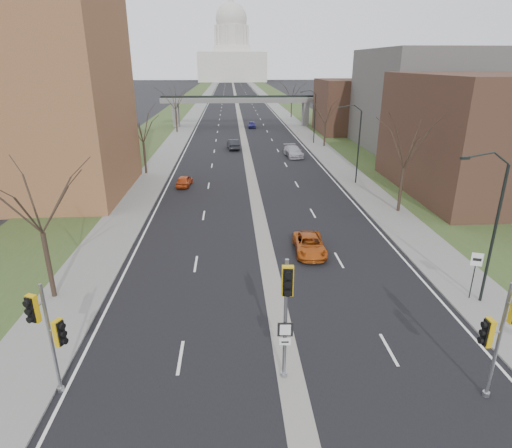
{
  "coord_description": "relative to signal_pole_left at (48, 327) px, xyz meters",
  "views": [
    {
      "loc": [
        -2.43,
        -14.75,
        13.01
      ],
      "look_at": [
        -0.99,
        9.42,
        3.84
      ],
      "focal_mm": 30.0,
      "sensor_mm": 36.0,
      "label": 1
    }
  ],
  "objects": [
    {
      "name": "car_right_far",
      "position": [
        11.94,
        77.65,
        -2.69
      ],
      "size": [
        1.63,
        3.91,
        1.32
      ],
      "primitive_type": "imported",
      "rotation": [
        0.0,
        0.0,
        -0.02
      ],
      "color": "navy",
      "rests_on": "ground"
    },
    {
      "name": "signal_pole_right",
      "position": [
        17.48,
        -1.29,
        0.13
      ],
      "size": [
        0.96,
        0.92,
        5.3
      ],
      "rotation": [
        0.0,
        0.0,
        0.03
      ],
      "color": "gray",
      "rests_on": "ground"
    },
    {
      "name": "commercial_block_mid",
      "position": [
        37.7,
        52.14,
        4.15
      ],
      "size": [
        18.0,
        22.0,
        15.0
      ],
      "primitive_type": "cube",
      "color": "#625E59",
      "rests_on": "ground"
    },
    {
      "name": "tree_left_b",
      "position": [
        -3.3,
        38.14,
        2.88
      ],
      "size": [
        6.75,
        6.75,
        8.81
      ],
      "color": "#382B21",
      "rests_on": "sidewalk_left"
    },
    {
      "name": "road_surface",
      "position": [
        9.7,
        150.14,
        -3.34
      ],
      "size": [
        20.0,
        600.0,
        0.01
      ],
      "primitive_type": "cube",
      "color": "black",
      "rests_on": "ground"
    },
    {
      "name": "tree_right_a",
      "position": [
        22.7,
        22.14,
        3.29
      ],
      "size": [
        7.2,
        7.2,
        9.4
      ],
      "color": "#382B21",
      "rests_on": "sidewalk_right"
    },
    {
      "name": "tree_right_c",
      "position": [
        22.7,
        95.14,
        3.7
      ],
      "size": [
        7.65,
        7.65,
        9.99
      ],
      "color": "#382B21",
      "rests_on": "sidewalk_right"
    },
    {
      "name": "car_left_near",
      "position": [
        2.0,
        32.3,
        -2.73
      ],
      "size": [
        1.8,
        3.73,
        1.23
      ],
      "primitive_type": "imported",
      "rotation": [
        0.0,
        0.0,
        3.04
      ],
      "color": "#BB4215",
      "rests_on": "ground"
    },
    {
      "name": "car_left_far",
      "position": [
        7.7,
        53.89,
        -2.56
      ],
      "size": [
        2.14,
        4.9,
        1.57
      ],
      "primitive_type": "imported",
      "rotation": [
        0.0,
        0.0,
        3.25
      ],
      "color": "black",
      "rests_on": "ground"
    },
    {
      "name": "median_strip",
      "position": [
        9.7,
        150.14,
        -3.35
      ],
      "size": [
        1.2,
        600.0,
        0.02
      ],
      "primitive_type": "cube",
      "color": "gray",
      "rests_on": "ground"
    },
    {
      "name": "tree_left_c",
      "position": [
        -3.3,
        72.14,
        3.7
      ],
      "size": [
        7.65,
        7.65,
        9.99
      ],
      "color": "#382B21",
      "rests_on": "sidewalk_left"
    },
    {
      "name": "tree_left_a",
      "position": [
        -3.3,
        8.14,
        3.29
      ],
      "size": [
        7.2,
        7.2,
        9.4
      ],
      "color": "#382B21",
      "rests_on": "sidewalk_left"
    },
    {
      "name": "pedestrian_bridge",
      "position": [
        9.7,
        80.14,
        1.5
      ],
      "size": [
        34.0,
        3.0,
        6.45
      ],
      "color": "slate",
      "rests_on": "ground"
    },
    {
      "name": "streetlight_mid",
      "position": [
        20.69,
        32.14,
        3.61
      ],
      "size": [
        2.61,
        0.2,
        8.7
      ],
      "color": "black",
      "rests_on": "sidewalk_right"
    },
    {
      "name": "signal_pole_median",
      "position": [
        9.39,
        0.27,
        0.64
      ],
      "size": [
        0.66,
        0.94,
        5.72
      ],
      "rotation": [
        0.0,
        0.0,
        -0.06
      ],
      "color": "gray",
      "rests_on": "ground"
    },
    {
      "name": "grass_verge_right",
      "position": [
        27.7,
        150.14,
        -3.3
      ],
      "size": [
        8.0,
        600.0,
        0.1
      ],
      "primitive_type": "cube",
      "color": "#293C1C",
      "rests_on": "ground"
    },
    {
      "name": "ground",
      "position": [
        9.7,
        0.14,
        -3.35
      ],
      "size": [
        700.0,
        700.0,
        0.0
      ],
      "primitive_type": "plane",
      "color": "black",
      "rests_on": "ground"
    },
    {
      "name": "tree_right_b",
      "position": [
        22.7,
        55.14,
        2.47
      ],
      "size": [
        6.3,
        6.3,
        8.22
      ],
      "color": "#382B21",
      "rests_on": "sidewalk_right"
    },
    {
      "name": "commercial_block_far",
      "position": [
        31.7,
        70.14,
        1.65
      ],
      "size": [
        14.0,
        14.0,
        10.0
      ],
      "primitive_type": "cube",
      "color": "#472F21",
      "rests_on": "ground"
    },
    {
      "name": "car_right_near",
      "position": [
        12.85,
        13.56,
        -2.71
      ],
      "size": [
        2.3,
        4.67,
        1.28
      ],
      "primitive_type": "imported",
      "rotation": [
        0.0,
        0.0,
        -0.04
      ],
      "color": "#AF4B12",
      "rests_on": "ground"
    },
    {
      "name": "car_right_mid",
      "position": [
        16.46,
        47.42,
        -2.57
      ],
      "size": [
        2.68,
        5.56,
        1.56
      ],
      "primitive_type": "imported",
      "rotation": [
        0.0,
        0.0,
        0.09
      ],
      "color": "#AAAAB2",
      "rests_on": "ground"
    },
    {
      "name": "streetlight_near",
      "position": [
        20.69,
        6.14,
        3.61
      ],
      "size": [
        2.61,
        0.2,
        8.7
      ],
      "color": "black",
      "rests_on": "sidewalk_right"
    },
    {
      "name": "speed_limit_sign",
      "position": [
        21.03,
        6.47,
        -1.25
      ],
      "size": [
        0.6,
        0.24,
        2.87
      ],
      "rotation": [
        0.0,
        0.0,
        -0.34
      ],
      "color": "black",
      "rests_on": "sidewalk_right"
    },
    {
      "name": "sidewalk_right",
      "position": [
        21.7,
        150.14,
        -3.29
      ],
      "size": [
        4.0,
        600.0,
        0.12
      ],
      "primitive_type": "cube",
      "color": "gray",
      "rests_on": "ground"
    },
    {
      "name": "capitol",
      "position": [
        9.7,
        320.14,
        15.25
      ],
      "size": [
        48.0,
        42.0,
        55.75
      ],
      "color": "silver",
      "rests_on": "ground"
    },
    {
      "name": "streetlight_far",
      "position": [
        20.69,
        58.14,
        3.61
      ],
      "size": [
        2.61,
        0.2,
        8.7
      ],
      "color": "black",
      "rests_on": "sidewalk_right"
    },
    {
      "name": "sidewalk_left",
      "position": [
        -2.3,
        150.14,
        -3.29
      ],
      "size": [
        4.0,
        600.0,
        0.12
      ],
      "primitive_type": "cube",
      "color": "gray",
      "rests_on": "ground"
    },
    {
      "name": "commercial_block_near",
      "position": [
        33.7,
        28.14,
        2.65
      ],
      "size": [
        16.0,
        20.0,
        12.0
      ],
      "primitive_type": "cube",
      "color": "#472F21",
      "rests_on": "ground"
    },
    {
      "name": "signal_pole_left",
      "position": [
        0.0,
        0.0,
        0.0
      ],
      "size": [
        1.18,
        0.85,
        5.11
      ],
      "rotation": [
        0.0,
        0.0,
        -0.42
      ],
      "color": "gray",
      "rests_on": "ground"
    },
    {
      "name": "grass_verge_left",
      "position": [
        -8.3,
        150.14,
        -3.3
      ],
      "size": [
        8.0,
        600.0,
        0.1
      ],
      "primitive_type": "cube",
      "color": "#293C1C",
      "rests_on": "ground"
    }
  ]
}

